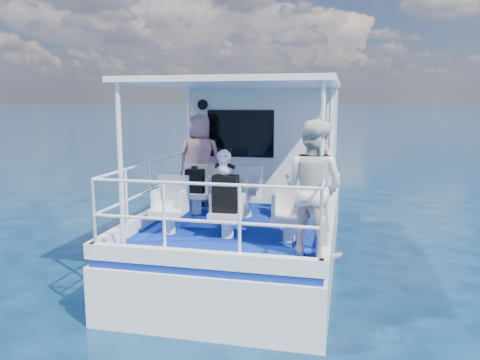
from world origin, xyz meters
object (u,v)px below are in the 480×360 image
Objects in this scene: passenger_port_fwd at (200,160)px; passenger_stbd_aft at (313,188)px; backpack_center at (226,194)px; panda at (225,162)px.

passenger_port_fwd is 3.45m from passenger_stbd_aft.
passenger_port_fwd is 2.33m from backpack_center.
passenger_stbd_aft reaches higher than panda.
backpack_center is at bearing 4.10° from passenger_stbd_aft.
passenger_stbd_aft is 3.25× the size of backpack_center.
panda is at bearing 110.76° from passenger_port_fwd.
passenger_port_fwd is 3.24× the size of backpack_center.
backpack_center is (1.04, -2.07, -0.22)m from passenger_port_fwd.
passenger_port_fwd is at bearing 116.46° from panda.
panda is (-1.28, 0.48, 0.24)m from passenger_stbd_aft.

